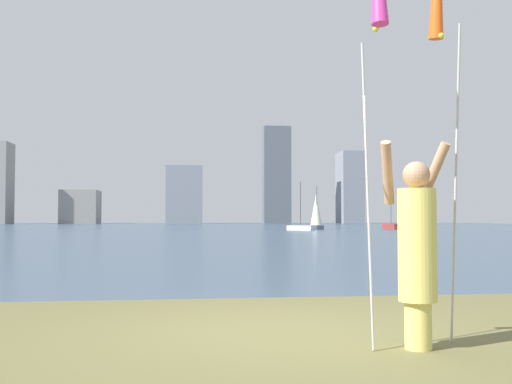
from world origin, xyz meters
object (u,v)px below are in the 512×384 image
(sailboat_1, at_px, (391,226))
(sailboat_4, at_px, (316,212))
(sailboat_2, at_px, (300,227))
(person, at_px, (417,246))

(sailboat_1, xyz_separation_m, sailboat_4, (-7.94, -0.04, 1.47))
(sailboat_4, bearing_deg, sailboat_1, 0.29)
(sailboat_2, distance_m, sailboat_4, 4.37)
(person, height_order, sailboat_1, sailboat_1)
(person, distance_m, sailboat_2, 51.48)
(person, xyz_separation_m, sailboat_1, (19.19, 54.12, -0.68))
(sailboat_2, height_order, sailboat_4, sailboat_2)
(sailboat_1, distance_m, sailboat_2, 10.82)
(sailboat_1, bearing_deg, person, -109.52)
(sailboat_1, distance_m, sailboat_4, 8.08)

